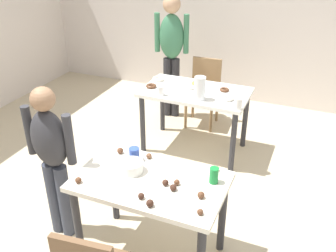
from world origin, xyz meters
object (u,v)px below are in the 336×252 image
object	(u,v)px
person_girl_near	(52,153)
mixing_bowl	(132,167)
pitcher_far	(200,88)
soda_can	(214,175)
dining_table_far	(195,99)
person_adult_far	(172,46)
dining_table_near	(151,192)
chair_far_table	(204,88)

from	to	relation	value
person_girl_near	mixing_bowl	bearing A→B (deg)	7.91
mixing_bowl	pitcher_far	bearing A→B (deg)	88.19
pitcher_far	soda_can	bearing A→B (deg)	-67.44
dining_table_far	person_girl_near	size ratio (longest dim) A/B	0.87
person_girl_near	mixing_bowl	size ratio (longest dim) A/B	7.59
dining_table_far	soda_can	world-z (taller)	soda_can
dining_table_far	soda_can	xyz separation A→B (m)	(0.68, -1.57, 0.17)
soda_can	pitcher_far	bearing A→B (deg)	112.56
person_adult_far	mixing_bowl	xyz separation A→B (m)	(0.66, -2.41, -0.20)
dining_table_near	person_adult_far	bearing A→B (deg)	108.90
dining_table_near	dining_table_far	world-z (taller)	same
dining_table_near	pitcher_far	size ratio (longest dim) A/B	4.37
dining_table_far	person_girl_near	world-z (taller)	person_girl_near
dining_table_near	pitcher_far	world-z (taller)	pitcher_far
mixing_bowl	soda_can	size ratio (longest dim) A/B	1.47
chair_far_table	pitcher_far	size ratio (longest dim) A/B	3.44
dining_table_near	soda_can	size ratio (longest dim) A/B	9.06
soda_can	dining_table_near	bearing A→B (deg)	-161.48
dining_table_far	soda_can	size ratio (longest dim) A/B	9.71
dining_table_near	mixing_bowl	bearing A→B (deg)	167.22
chair_far_table	pitcher_far	xyz separation A→B (m)	(0.23, -0.92, 0.38)
dining_table_far	mixing_bowl	xyz separation A→B (m)	(0.07, -1.67, 0.15)
dining_table_near	person_adult_far	world-z (taller)	person_adult_far
dining_table_near	soda_can	distance (m)	0.49
dining_table_far	pitcher_far	distance (m)	0.34
pitcher_far	chair_far_table	bearing A→B (deg)	104.23
mixing_bowl	soda_can	bearing A→B (deg)	9.89
chair_far_table	dining_table_near	bearing A→B (deg)	-81.52
mixing_bowl	chair_far_table	bearing A→B (deg)	94.48
dining_table_near	soda_can	world-z (taller)	soda_can
person_girl_near	person_adult_far	bearing A→B (deg)	90.15
dining_table_far	person_girl_near	distance (m)	1.87
dining_table_far	dining_table_near	bearing A→B (deg)	-81.88
soda_can	person_girl_near	bearing A→B (deg)	-171.14
dining_table_near	chair_far_table	world-z (taller)	chair_far_table
pitcher_far	dining_table_far	bearing A→B (deg)	118.77
dining_table_near	person_adult_far	size ratio (longest dim) A/B	0.68
chair_far_table	pitcher_far	distance (m)	1.02
dining_table_near	soda_can	bearing A→B (deg)	18.52
pitcher_far	mixing_bowl	bearing A→B (deg)	-91.81
mixing_bowl	person_girl_near	bearing A→B (deg)	-172.09
dining_table_far	person_adult_far	world-z (taller)	person_adult_far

